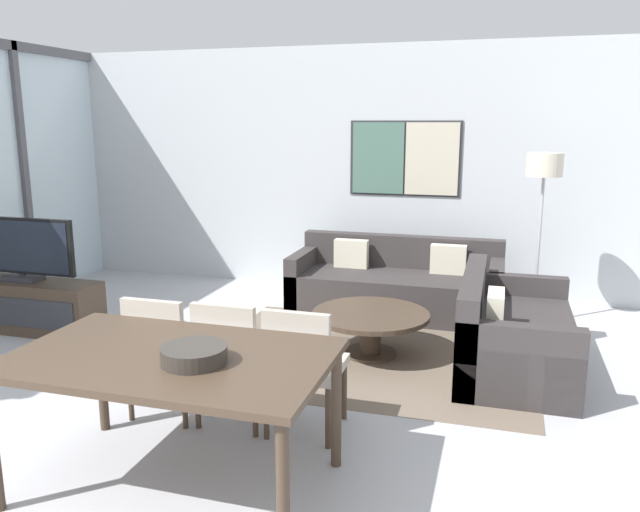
{
  "coord_description": "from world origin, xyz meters",
  "views": [
    {
      "loc": [
        1.82,
        -1.74,
        1.95
      ],
      "look_at": [
        0.51,
        2.72,
        0.95
      ],
      "focal_mm": 35.0,
      "sensor_mm": 36.0,
      "label": 1
    }
  ],
  "objects": [
    {
      "name": "dining_chair_centre",
      "position": [
        0.21,
        1.74,
        0.49
      ],
      "size": [
        0.46,
        0.46,
        0.85
      ],
      "color": "#B2A899",
      "rests_on": "ground_plane"
    },
    {
      "name": "coffee_table",
      "position": [
        0.81,
        3.21,
        0.29
      ],
      "size": [
        0.99,
        0.99,
        0.38
      ],
      "color": "#423326",
      "rests_on": "ground_plane"
    },
    {
      "name": "wall_back",
      "position": [
        0.02,
        5.34,
        1.4
      ],
      "size": [
        7.66,
        0.09,
        2.8
      ],
      "color": "silver",
      "rests_on": "ground_plane"
    },
    {
      "name": "tv_console",
      "position": [
        -2.48,
        2.93,
        0.24
      ],
      "size": [
        1.51,
        0.41,
        0.49
      ],
      "color": "#423326",
      "rests_on": "ground_plane"
    },
    {
      "name": "dining_chair_right",
      "position": [
        0.69,
        1.74,
        0.49
      ],
      "size": [
        0.46,
        0.46,
        0.85
      ],
      "color": "#B2A899",
      "rests_on": "ground_plane"
    },
    {
      "name": "area_rug",
      "position": [
        0.81,
        3.21,
        0.0
      ],
      "size": [
        2.73,
        2.15,
        0.01
      ],
      "color": "#706051",
      "rests_on": "ground_plane"
    },
    {
      "name": "fruit_bowl",
      "position": [
        0.38,
        0.91,
        0.81
      ],
      "size": [
        0.33,
        0.33,
        0.09
      ],
      "color": "#332D28",
      "rests_on": "dining_table"
    },
    {
      "name": "sofa_main",
      "position": [
        0.81,
        4.53,
        0.27
      ],
      "size": [
        2.14,
        0.87,
        0.76
      ],
      "color": "#383333",
      "rests_on": "ground_plane"
    },
    {
      "name": "television",
      "position": [
        -2.48,
        2.93,
        0.79
      ],
      "size": [
        1.17,
        0.2,
        0.6
      ],
      "color": "#2D2D33",
      "rests_on": "tv_console"
    },
    {
      "name": "sofa_side",
      "position": [
        1.92,
        3.25,
        0.26
      ],
      "size": [
        0.87,
        1.61,
        0.76
      ],
      "rotation": [
        0.0,
        0.0,
        1.57
      ],
      "color": "#383333",
      "rests_on": "ground_plane"
    },
    {
      "name": "dining_table",
      "position": [
        0.21,
        0.99,
        0.69
      ],
      "size": [
        1.67,
        1.02,
        0.77
      ],
      "color": "#423326",
      "rests_on": "ground_plane"
    },
    {
      "name": "floor_lamp",
      "position": [
        2.18,
        4.49,
        1.42
      ],
      "size": [
        0.33,
        0.33,
        1.67
      ],
      "color": "#2D2D33",
      "rests_on": "ground_plane"
    },
    {
      "name": "dining_chair_left",
      "position": [
        -0.27,
        1.72,
        0.49
      ],
      "size": [
        0.46,
        0.46,
        0.85
      ],
      "color": "#B2A899",
      "rests_on": "ground_plane"
    }
  ]
}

